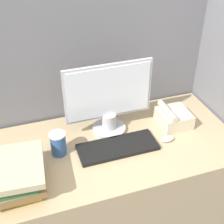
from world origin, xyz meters
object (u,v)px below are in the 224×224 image
Objects in this scene: mouse at (167,139)px; desk_telephone at (173,118)px; keyboard at (118,147)px; coffee_cup at (58,144)px; monitor at (109,101)px; book_stack at (16,175)px.

mouse is 0.42× the size of desk_telephone.
desk_telephone reaches higher than mouse.
keyboard is at bearing -165.39° from desk_telephone.
mouse is 0.60× the size of coffee_cup.
desk_telephone is at bearing 51.89° from mouse.
monitor is 0.24m from keyboard.
mouse is (0.26, -0.19, -0.18)m from monitor.
coffee_cup is 0.69× the size of desk_telephone.
mouse is at bearing -9.09° from coffee_cup.
mouse is at bearing -36.20° from monitor.
keyboard is 5.48× the size of mouse.
monitor is at bearing 26.85° from book_stack.
book_stack is at bearing -153.15° from monitor.
mouse is at bearing -128.11° from desk_telephone.
coffee_cup reaches higher than keyboard.
mouse is 0.79m from book_stack.
book_stack is at bearing -169.26° from keyboard.
monitor is at bearing 169.15° from desk_telephone.
monitor reaches higher than keyboard.
keyboard is at bearing 174.13° from mouse.
book_stack is (-0.22, -0.16, 0.01)m from coffee_cup.
book_stack reaches higher than coffee_cup.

